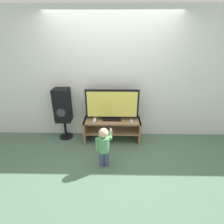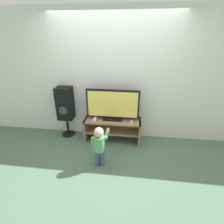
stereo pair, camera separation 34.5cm
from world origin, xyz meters
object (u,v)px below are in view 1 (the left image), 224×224
object	(u,v)px
television	(112,105)
game_console	(95,120)
speaker_tower	(63,107)
child	(104,144)
remote_primary	(131,121)

from	to	relation	value
television	game_console	bearing A→B (deg)	-166.38
speaker_tower	child	bearing A→B (deg)	-44.53
television	speaker_tower	xyz separation A→B (m)	(-1.03, 0.07, -0.07)
television	game_console	size ratio (longest dim) A/B	5.29
television	remote_primary	size ratio (longest dim) A/B	8.10
game_console	speaker_tower	world-z (taller)	speaker_tower
television	game_console	xyz separation A→B (m)	(-0.35, -0.09, -0.29)
child	speaker_tower	xyz separation A→B (m)	(-0.91, 0.89, 0.30)
television	remote_primary	distance (m)	0.51
television	child	xyz separation A→B (m)	(-0.12, -0.82, -0.37)
child	television	bearing A→B (deg)	81.70
game_console	speaker_tower	distance (m)	0.73
speaker_tower	remote_primary	bearing A→B (deg)	-6.56
child	remote_primary	bearing A→B (deg)	54.79
game_console	child	size ratio (longest dim) A/B	0.27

